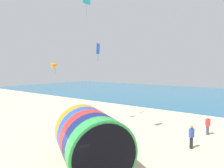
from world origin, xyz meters
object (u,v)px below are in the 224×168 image
kite_orange_delta (55,65)px  kite_blue_diamond (98,49)px  bystander_near_water (191,137)px  bystander_mid_beach (208,125)px  giant_inflatable_tube (91,141)px

kite_orange_delta → kite_blue_diamond: 4.99m
bystander_near_water → bystander_mid_beach: size_ratio=1.05×
giant_inflatable_tube → bystander_near_water: bearing=61.1°
kite_blue_diamond → bystander_mid_beach: 12.77m
kite_blue_diamond → bystander_mid_beach: kite_blue_diamond is taller
kite_blue_diamond → bystander_near_water: kite_blue_diamond is taller
kite_orange_delta → kite_blue_diamond: kite_blue_diamond is taller
kite_blue_diamond → giant_inflatable_tube: bearing=-51.4°
kite_blue_diamond → bystander_near_water: bearing=-5.9°
bystander_mid_beach → bystander_near_water: bearing=-94.1°
giant_inflatable_tube → kite_blue_diamond: size_ratio=3.16×
bystander_near_water → bystander_mid_beach: (0.28, 4.02, -0.05)m
kite_orange_delta → kite_blue_diamond: size_ratio=0.65×
kite_blue_diamond → bystander_near_water: size_ratio=1.05×
bystander_near_water → bystander_mid_beach: bystander_near_water is taller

